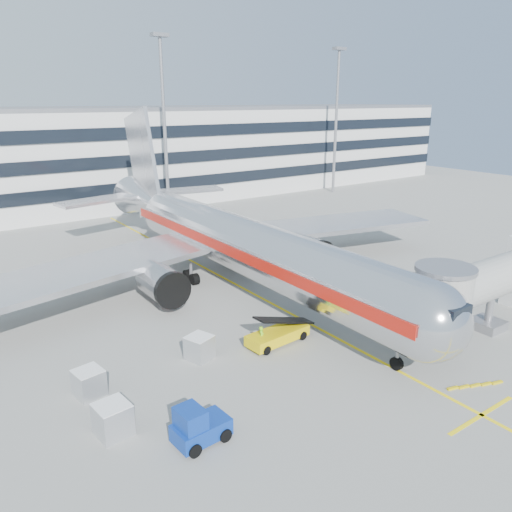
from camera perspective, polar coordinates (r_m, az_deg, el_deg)
ground at (r=39.28m, az=6.63°, el=-7.95°), size 180.00×180.00×0.00m
lead_in_line at (r=46.54m, az=-1.57°, el=-3.66°), size 0.25×70.00×0.01m
stop_bar at (r=31.71m, az=24.39°, el=-16.23°), size 6.00×0.25×0.01m
main_jet at (r=46.57m, az=-2.79°, el=1.83°), size 50.95×48.70×16.06m
jet_bridge at (r=42.49m, az=26.67°, el=-2.14°), size 17.80×4.50×7.00m
terminal at (r=87.93m, az=-19.57°, el=10.64°), size 150.00×24.25×15.60m
light_mast_centre at (r=75.33m, az=-10.50°, el=15.76°), size 2.40×1.20×25.45m
light_mast_east at (r=94.90m, az=9.19°, el=16.13°), size 2.40×1.20×25.45m
belt_loader at (r=36.23m, az=2.48°, el=-8.92°), size 5.14×2.17×2.42m
baggage_tug at (r=26.86m, az=-6.65°, el=-18.82°), size 2.98×2.03×2.15m
cargo_container_left at (r=28.28m, az=-16.04°, el=-17.50°), size 1.83×1.83×1.77m
cargo_container_right at (r=31.89m, az=-18.55°, el=-13.56°), size 1.78×1.78×1.65m
cargo_container_front at (r=34.34m, az=-6.49°, el=-10.33°), size 1.97×1.97×1.65m
ramp_worker at (r=35.53m, az=0.65°, el=-9.24°), size 0.70×0.69×1.62m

